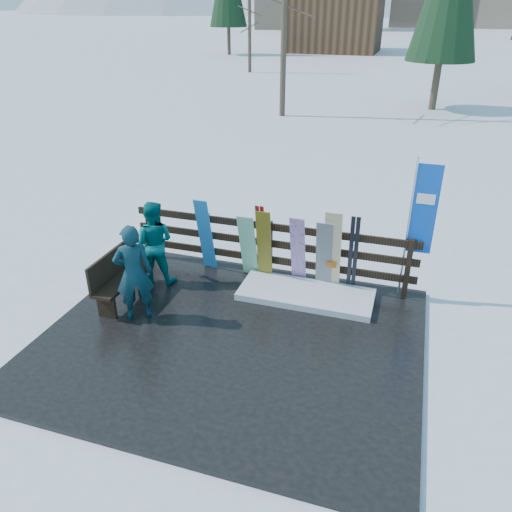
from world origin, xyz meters
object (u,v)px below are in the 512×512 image
(snowboard_0, at_px, (206,235))
(snowboard_5, at_px, (332,252))
(snowboard_1, at_px, (248,246))
(snowboard_4, at_px, (324,256))
(rental_flag, at_px, (420,215))
(person_back, at_px, (154,242))
(person_front, at_px, (134,273))
(snowboard_3, at_px, (298,251))
(bench, at_px, (120,274))
(snowboard_2, at_px, (264,246))

(snowboard_0, bearing_deg, snowboard_5, -0.00)
(snowboard_1, distance_m, snowboard_4, 1.47)
(snowboard_5, bearing_deg, rental_flag, 10.82)
(snowboard_5, bearing_deg, person_back, -168.84)
(snowboard_5, distance_m, person_front, 3.53)
(snowboard_0, bearing_deg, snowboard_4, 0.00)
(snowboard_1, distance_m, snowboard_3, 0.98)
(rental_flag, distance_m, person_back, 4.84)
(snowboard_0, relative_size, person_front, 0.94)
(snowboard_0, relative_size, snowboard_5, 0.98)
(snowboard_1, relative_size, rental_flag, 0.54)
(snowboard_0, xyz_separation_m, snowboard_1, (0.88, -0.00, -0.11))
(bench, xyz_separation_m, person_front, (0.57, -0.43, 0.34))
(snowboard_5, bearing_deg, snowboard_1, 180.00)
(snowboard_1, distance_m, snowboard_5, 1.62)
(rental_flag, height_order, person_back, rental_flag)
(snowboard_3, xyz_separation_m, rental_flag, (2.05, 0.27, 0.87))
(snowboard_1, height_order, snowboard_5, snowboard_5)
(snowboard_1, bearing_deg, snowboard_4, 0.00)
(person_front, bearing_deg, bench, -70.29)
(snowboard_4, bearing_deg, rental_flag, 9.83)
(snowboard_2, distance_m, rental_flag, 2.86)
(bench, bearing_deg, snowboard_5, 22.35)
(snowboard_0, xyz_separation_m, person_back, (-0.78, -0.65, 0.02))
(snowboard_4, distance_m, rental_flag, 1.82)
(rental_flag, relative_size, person_front, 1.52)
(snowboard_4, relative_size, person_back, 0.87)
(snowboard_0, relative_size, snowboard_3, 1.07)
(snowboard_3, height_order, snowboard_4, snowboard_3)
(snowboard_1, bearing_deg, person_back, -158.72)
(person_front, bearing_deg, snowboard_5, 178.96)
(snowboard_2, xyz_separation_m, rental_flag, (2.71, 0.27, 0.87))
(snowboard_4, relative_size, person_front, 0.83)
(rental_flag, bearing_deg, person_back, -168.94)
(snowboard_1, xyz_separation_m, person_front, (-1.36, -1.89, 0.17))
(snowboard_4, xyz_separation_m, person_back, (-3.13, -0.65, 0.11))
(snowboard_4, distance_m, person_back, 3.20)
(snowboard_0, distance_m, snowboard_5, 2.49)
(snowboard_4, bearing_deg, person_back, -168.34)
(person_back, bearing_deg, rental_flag, -179.51)
(snowboard_2, xyz_separation_m, snowboard_5, (1.30, -0.00, 0.07))
(snowboard_1, height_order, snowboard_2, snowboard_2)
(snowboard_0, distance_m, snowboard_4, 2.35)
(snowboard_0, distance_m, snowboard_2, 1.20)
(snowboard_3, height_order, snowboard_5, snowboard_5)
(snowboard_4, bearing_deg, person_front, -146.29)
(bench, height_order, snowboard_1, snowboard_1)
(snowboard_2, relative_size, snowboard_5, 0.90)
(snowboard_3, distance_m, snowboard_4, 0.49)
(person_back, bearing_deg, snowboard_5, -179.41)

